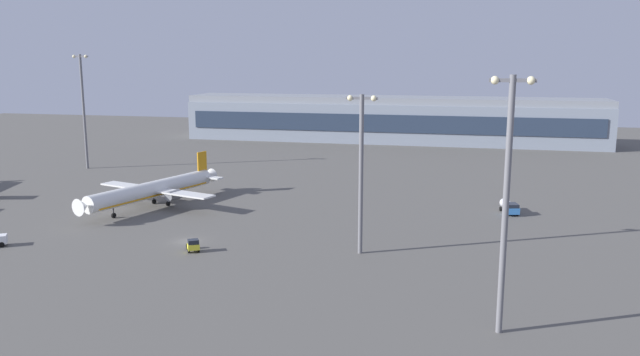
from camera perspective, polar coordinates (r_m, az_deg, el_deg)
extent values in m
plane|color=#56544F|center=(108.00, -11.92, -5.64)|extent=(416.00, 416.00, 0.00)
cube|color=gray|center=(233.10, 6.40, 5.04)|extent=(150.19, 22.00, 14.00)
cube|color=#263347|center=(221.97, 6.05, 4.94)|extent=(144.18, 0.40, 6.16)
cube|color=gray|center=(232.43, 6.44, 7.05)|extent=(150.19, 19.80, 2.40)
cylinder|color=silver|center=(133.15, -14.97, -1.02)|extent=(12.79, 32.03, 3.43)
cone|color=silver|center=(121.94, -20.73, -2.43)|extent=(3.75, 3.02, 3.25)
cone|color=silver|center=(145.70, -10.10, 0.18)|extent=(3.69, 3.32, 3.08)
cube|color=silver|center=(133.81, -14.69, -1.03)|extent=(28.64, 11.91, 0.32)
cube|color=silver|center=(144.39, -10.54, 0.14)|extent=(10.11, 4.98, 0.32)
cube|color=orange|center=(143.72, -10.65, 1.20)|extent=(1.10, 2.84, 5.86)
cylinder|color=slate|center=(130.53, -13.14, -1.54)|extent=(2.85, 3.68, 1.98)
cylinder|color=slate|center=(137.43, -16.15, -1.07)|extent=(2.85, 3.68, 1.98)
cube|color=orange|center=(133.34, -14.95, -1.42)|extent=(11.71, 29.45, 0.32)
cylinder|color=#333338|center=(126.61, -18.26, -2.55)|extent=(0.25, 0.25, 3.20)
cylinder|color=black|center=(126.97, -18.22, -3.25)|extent=(0.64, 1.05, 0.99)
cylinder|color=#333338|center=(133.67, -13.65, -1.62)|extent=(0.25, 0.25, 3.20)
cylinder|color=black|center=(134.02, -13.62, -2.29)|extent=(0.64, 1.05, 0.99)
cylinder|color=#333338|center=(136.41, -14.86, -1.43)|extent=(0.25, 0.25, 3.20)
cylinder|color=black|center=(136.75, -14.82, -2.08)|extent=(0.64, 1.05, 0.99)
cylinder|color=black|center=(114.60, -26.92, -5.42)|extent=(0.92, 0.73, 0.90)
cylinder|color=black|center=(116.23, -26.81, -5.19)|extent=(0.92, 0.73, 0.90)
cube|color=yellow|center=(101.74, -11.42, -6.12)|extent=(2.37, 2.31, 0.90)
cube|color=#1E232D|center=(101.51, -11.44, -5.69)|extent=(2.15, 2.07, 0.70)
cylinder|color=black|center=(101.74, -10.98, -6.37)|extent=(0.73, 0.92, 0.90)
cylinder|color=black|center=(101.57, -11.82, -6.43)|extent=(0.73, 0.92, 0.90)
cylinder|color=black|center=(103.69, -11.13, -6.05)|extent=(0.73, 0.92, 0.90)
cylinder|color=black|center=(103.52, -11.96, -6.11)|extent=(0.73, 0.92, 0.90)
cube|color=#3372BF|center=(128.21, 16.98, -2.79)|extent=(3.08, 3.51, 1.20)
cube|color=#1E232D|center=(128.00, 17.01, -2.38)|extent=(2.80, 3.11, 0.70)
cylinder|color=silver|center=(130.62, 16.63, -2.35)|extent=(2.80, 4.52, 1.80)
cylinder|color=black|center=(128.29, 17.47, -3.09)|extent=(0.52, 0.95, 0.90)
cylinder|color=black|center=(127.64, 16.58, -3.11)|extent=(0.52, 0.95, 0.90)
cylinder|color=black|center=(131.83, 16.94, -2.69)|extent=(0.52, 0.95, 0.90)
cylinder|color=black|center=(131.19, 16.07, -2.71)|extent=(0.52, 0.95, 0.90)
cylinder|color=slate|center=(70.59, 16.49, -2.66)|extent=(0.70, 0.70, 28.51)
cube|color=slate|center=(68.81, 17.11, 8.47)|extent=(4.80, 0.40, 0.40)
sphere|color=#F9EAB2|center=(68.72, 15.59, 8.55)|extent=(0.90, 0.90, 0.90)
sphere|color=#F9EAB2|center=(68.95, 18.61, 8.39)|extent=(0.90, 0.90, 0.90)
cylinder|color=slate|center=(96.69, 3.74, 0.23)|extent=(0.70, 0.70, 24.87)
cube|color=slate|center=(95.23, 3.83, 7.24)|extent=(4.80, 0.40, 0.40)
sphere|color=#F9EAB2|center=(95.54, 2.75, 7.26)|extent=(0.90, 0.90, 0.90)
sphere|color=#F9EAB2|center=(94.95, 4.91, 7.22)|extent=(0.90, 0.90, 0.90)
cylinder|color=slate|center=(184.74, -20.65, 5.61)|extent=(0.70, 0.70, 31.26)
cube|color=slate|center=(184.17, -20.96, 10.27)|extent=(4.80, 0.40, 0.40)
sphere|color=#F9EAB2|center=(185.18, -21.43, 10.24)|extent=(0.90, 0.90, 0.90)
sphere|color=#F9EAB2|center=(183.17, -20.49, 10.30)|extent=(0.90, 0.90, 0.90)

